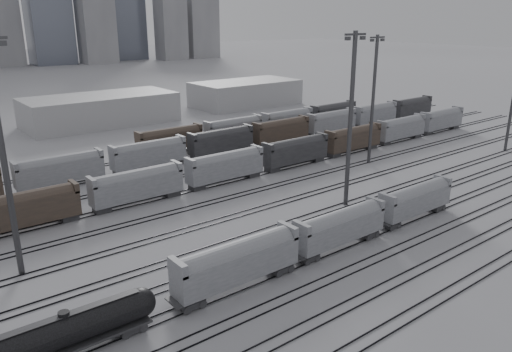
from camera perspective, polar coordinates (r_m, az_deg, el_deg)
ground at (r=62.70m, az=7.34°, el=-9.56°), size 900.00×900.00×0.00m
tracks at (r=74.72m, az=-2.22°, el=-4.69°), size 220.00×71.50×0.16m
tank_car_b at (r=48.52m, az=-20.89°, el=-16.27°), size 17.04×2.84×4.21m
hopper_car_a at (r=54.90m, az=-2.15°, el=-9.64°), size 15.29×3.04×5.47m
hopper_car_b at (r=64.90m, az=9.58°, el=-5.61°), size 14.21×2.82×5.08m
hopper_car_c at (r=76.89m, az=17.77°, el=-2.49°), size 14.03×2.79×5.02m
light_mast_b at (r=60.49m, az=-26.95°, el=2.18°), size 4.34×0.69×27.11m
light_mast_c at (r=77.00m, az=10.76°, el=6.65°), size 4.27×0.68×26.69m
light_mast_d at (r=101.86m, az=13.25°, el=8.76°), size 4.05×0.65×25.30m
bg_string_near at (r=89.32m, az=-3.55°, el=0.96°), size 151.00×3.00×5.60m
bg_string_mid at (r=107.50m, az=-4.02°, el=3.87°), size 151.00×3.00×5.60m
bg_string_far at (r=123.89m, az=0.62°, el=5.79°), size 66.00×3.00×5.60m
warehouse_mid at (r=144.82m, az=-17.33°, el=7.24°), size 40.00×18.00×8.00m
warehouse_right at (r=168.81m, az=-1.18°, el=9.45°), size 35.00×18.00×8.00m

